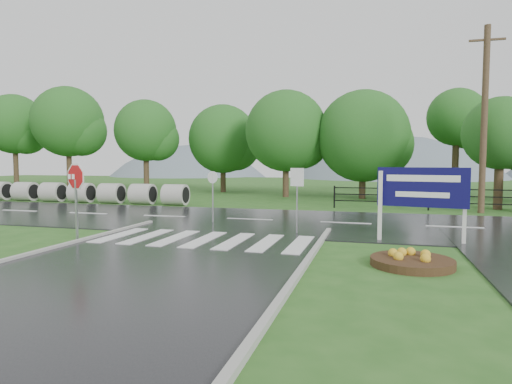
% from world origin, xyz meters
% --- Properties ---
extents(ground, '(120.00, 120.00, 0.00)m').
position_xyz_m(ground, '(0.00, 0.00, 0.00)').
color(ground, '#2A5C1E').
rests_on(ground, ground).
extents(main_road, '(90.00, 8.00, 0.04)m').
position_xyz_m(main_road, '(0.00, 10.00, 0.00)').
color(main_road, black).
rests_on(main_road, ground).
extents(crosswalk, '(6.50, 2.80, 0.02)m').
position_xyz_m(crosswalk, '(0.00, 5.00, 0.06)').
color(crosswalk, silver).
rests_on(crosswalk, ground).
extents(fence_west, '(9.58, 0.08, 1.20)m').
position_xyz_m(fence_west, '(7.75, 16.00, 0.72)').
color(fence_west, black).
rests_on(fence_west, ground).
extents(hills, '(102.00, 48.00, 48.00)m').
position_xyz_m(hills, '(3.49, 65.00, -15.54)').
color(hills, slate).
rests_on(hills, ground).
extents(treeline, '(83.20, 5.20, 10.00)m').
position_xyz_m(treeline, '(1.00, 24.00, 0.00)').
color(treeline, '#1D5A1C').
rests_on(treeline, ground).
extents(culvert_pipes, '(13.90, 1.20, 1.20)m').
position_xyz_m(culvert_pipes, '(-12.22, 15.00, 0.60)').
color(culvert_pipes, '#9E9B93').
rests_on(culvert_pipes, ground).
extents(stop_sign, '(1.10, 0.36, 2.59)m').
position_xyz_m(stop_sign, '(-3.88, 4.01, 1.81)').
color(stop_sign, '#939399').
rests_on(stop_sign, ground).
extents(estate_billboard, '(2.60, 0.57, 2.31)m').
position_xyz_m(estate_billboard, '(6.48, 6.52, 1.59)').
color(estate_billboard, silver).
rests_on(estate_billboard, ground).
extents(flower_bed, '(1.92, 1.92, 0.38)m').
position_xyz_m(flower_bed, '(5.98, 3.34, 0.14)').
color(flower_bed, '#332111').
rests_on(flower_bed, ground).
extents(reg_sign_small, '(0.48, 0.18, 2.27)m').
position_xyz_m(reg_sign_small, '(2.56, 7.03, 1.59)').
color(reg_sign_small, '#939399').
rests_on(reg_sign_small, ground).
extents(reg_sign_round, '(0.47, 0.16, 2.10)m').
position_xyz_m(reg_sign_round, '(-1.20, 8.80, 1.34)').
color(reg_sign_round, '#939399').
rests_on(reg_sign_round, ground).
extents(utility_pole_east, '(1.59, 0.30, 8.92)m').
position_xyz_m(utility_pole_east, '(10.08, 15.50, 4.53)').
color(utility_pole_east, '#473523').
rests_on(utility_pole_east, ground).
extents(entrance_tree_left, '(3.75, 3.75, 5.84)m').
position_xyz_m(entrance_tree_left, '(11.29, 17.50, 3.93)').
color(entrance_tree_left, '#3D2B1C').
rests_on(entrance_tree_left, ground).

